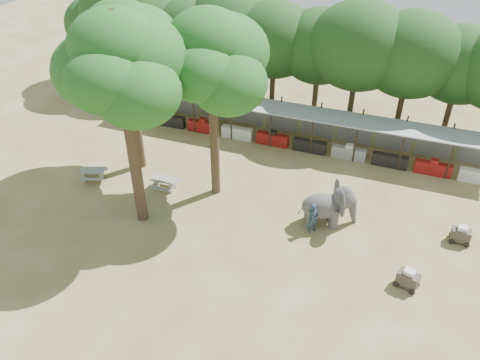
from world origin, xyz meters
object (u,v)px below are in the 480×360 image
(yard_tree_left, at_px, (125,48))
(handler, at_px, (313,218))
(picnic_table_far, at_px, (164,182))
(cart_back, at_px, (461,234))
(yard_tree_back, at_px, (211,61))
(picnic_table_near, at_px, (93,173))
(cart_front, at_px, (408,279))
(elephant, at_px, (329,205))
(yard_tree_center, at_px, (120,67))

(yard_tree_left, xyz_separation_m, handler, (12.75, -2.85, -7.25))
(picnic_table_far, relative_size, cart_back, 1.47)
(yard_tree_left, xyz_separation_m, yard_tree_back, (6.00, -1.00, 0.34))
(handler, distance_m, picnic_table_near, 14.67)
(yard_tree_left, xyz_separation_m, picnic_table_far, (2.97, -2.14, -7.67))
(yard_tree_back, xyz_separation_m, cart_front, (12.10, -4.30, -8.00))
(elephant, height_order, cart_front, elephant)
(yard_tree_center, xyz_separation_m, handler, (9.75, 2.15, -8.26))
(cart_back, bearing_deg, elephant, -170.56)
(yard_tree_back, relative_size, cart_front, 8.84)
(yard_tree_left, bearing_deg, cart_back, -2.43)
(yard_tree_left, relative_size, picnic_table_near, 5.55)
(cart_front, height_order, cart_back, cart_front)
(picnic_table_near, bearing_deg, cart_back, -16.15)
(elephant, xyz_separation_m, picnic_table_far, (-10.45, -0.34, -0.74))
(yard_tree_left, bearing_deg, handler, -12.61)
(yard_tree_center, xyz_separation_m, cart_front, (15.10, -0.30, -8.67))
(yard_tree_back, bearing_deg, cart_back, 0.50)
(yard_tree_back, height_order, picnic_table_far, yard_tree_back)
(cart_front, bearing_deg, elephant, 160.07)
(yard_tree_left, xyz_separation_m, yard_tree_center, (3.00, -5.00, 1.01))
(picnic_table_near, xyz_separation_m, cart_front, (20.02, -2.49, 0.02))
(yard_tree_back, distance_m, elephant, 10.41)
(cart_front, relative_size, cart_back, 1.15)
(cart_back, bearing_deg, picnic_table_near, -173.08)
(cart_back, bearing_deg, yard_tree_back, -177.50)
(yard_tree_back, relative_size, cart_back, 10.12)
(yard_tree_left, height_order, cart_back, yard_tree_left)
(yard_tree_center, distance_m, picnic_table_near, 10.22)
(yard_tree_left, height_order, cart_front, yard_tree_left)
(yard_tree_back, bearing_deg, cart_front, -19.58)
(elephant, relative_size, handler, 1.80)
(yard_tree_left, relative_size, yard_tree_center, 0.92)
(yard_tree_back, relative_size, picnic_table_near, 5.72)
(yard_tree_center, height_order, elephant, yard_tree_center)
(yard_tree_center, distance_m, yard_tree_back, 5.04)
(yard_tree_center, relative_size, picnic_table_far, 7.29)
(picnic_table_far, relative_size, cart_front, 1.29)
(yard_tree_left, distance_m, yard_tree_back, 6.09)
(picnic_table_near, distance_m, cart_back, 22.59)
(yard_tree_back, bearing_deg, picnic_table_far, -159.31)
(picnic_table_near, height_order, picnic_table_far, picnic_table_far)
(yard_tree_left, relative_size, picnic_table_far, 6.67)
(yard_tree_left, distance_m, picnic_table_near, 8.40)
(elephant, bearing_deg, picnic_table_near, 161.55)
(yard_tree_center, xyz_separation_m, yard_tree_back, (3.00, 4.00, -0.67))
(yard_tree_back, bearing_deg, handler, -15.35)
(yard_tree_left, xyz_separation_m, cart_front, (18.10, -5.30, -7.66))
(picnic_table_far, height_order, cart_back, cart_back)
(yard_tree_left, height_order, handler, yard_tree_left)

